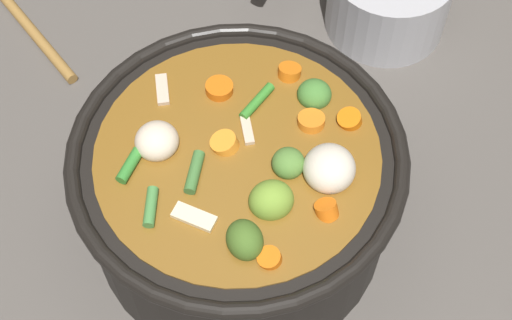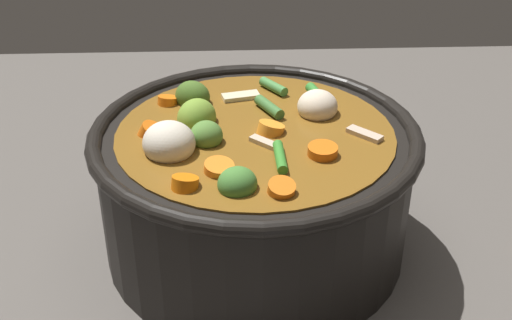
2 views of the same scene
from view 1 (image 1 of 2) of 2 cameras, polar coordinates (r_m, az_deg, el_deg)
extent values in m
plane|color=#514C47|center=(0.80, -1.24, -4.67)|extent=(1.10, 1.10, 0.00)
cylinder|color=black|center=(0.74, -1.33, -2.32)|extent=(0.30, 0.30, 0.13)
torus|color=black|center=(0.68, -1.44, 0.43)|extent=(0.32, 0.32, 0.02)
cylinder|color=brown|center=(0.73, -1.34, -2.11)|extent=(0.26, 0.26, 0.12)
ellipsoid|color=#528035|center=(0.67, 2.48, -0.24)|extent=(0.04, 0.04, 0.03)
ellipsoid|color=olive|center=(0.65, 1.17, -3.11)|extent=(0.05, 0.05, 0.04)
ellipsoid|color=#446624|center=(0.63, -0.87, -6.14)|extent=(0.05, 0.05, 0.03)
ellipsoid|color=#457D33|center=(0.72, 4.49, 5.03)|extent=(0.04, 0.04, 0.03)
cylinder|color=orange|center=(0.73, 2.57, 6.70)|extent=(0.03, 0.03, 0.02)
cylinder|color=orange|center=(0.63, 1.05, -7.55)|extent=(0.03, 0.03, 0.01)
cylinder|color=orange|center=(0.65, 5.32, -3.97)|extent=(0.03, 0.03, 0.02)
cylinder|color=orange|center=(0.68, -2.46, 1.16)|extent=(0.04, 0.04, 0.02)
cylinder|color=orange|center=(0.72, -2.82, 5.40)|extent=(0.03, 0.03, 0.01)
cylinder|color=orange|center=(0.70, 4.24, 2.94)|extent=(0.04, 0.04, 0.01)
cylinder|color=orange|center=(0.70, 7.18, 3.03)|extent=(0.03, 0.03, 0.02)
ellipsoid|color=beige|center=(0.69, -7.60, 1.45)|extent=(0.05, 0.05, 0.03)
ellipsoid|color=beige|center=(0.67, 5.63, -0.65)|extent=(0.07, 0.06, 0.04)
cylinder|color=#36832A|center=(0.71, 0.08, 4.51)|extent=(0.05, 0.01, 0.01)
cylinder|color=#33822F|center=(0.68, -9.65, -0.41)|extent=(0.04, 0.02, 0.01)
cylinder|color=#478841|center=(0.65, -8.06, -3.57)|extent=(0.04, 0.03, 0.01)
cylinder|color=#407436|center=(0.67, -4.74, -0.93)|extent=(0.04, 0.03, 0.01)
cube|color=beige|center=(0.73, -7.18, 5.37)|extent=(0.03, 0.03, 0.01)
cube|color=beige|center=(0.65, -4.76, -4.37)|extent=(0.02, 0.04, 0.01)
cube|color=beige|center=(0.69, -0.67, 2.28)|extent=(0.03, 0.03, 0.01)
cylinder|color=olive|center=(0.98, -16.62, 9.29)|extent=(0.06, 0.18, 0.01)
camera|label=2|loc=(0.91, 27.29, 35.48)|focal=46.70mm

